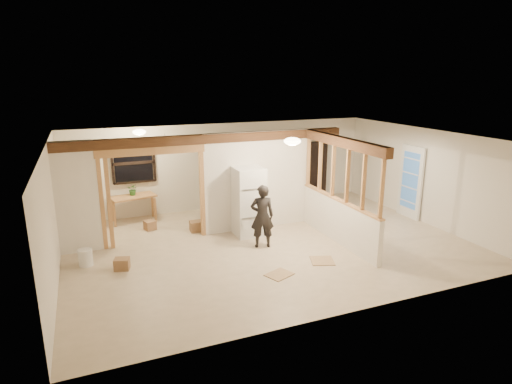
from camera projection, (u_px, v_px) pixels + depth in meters
name	position (u px, v px, depth m)	size (l,w,h in m)	color
floor	(269.00, 244.00, 10.02)	(9.00, 6.50, 0.01)	beige
ceiling	(270.00, 138.00, 9.36)	(9.00, 6.50, 0.01)	white
wall_back	(225.00, 166.00, 12.60)	(9.00, 0.01, 2.50)	silver
wall_front	(352.00, 243.00, 6.78)	(9.00, 0.01, 2.50)	silver
wall_left	(51.00, 217.00, 8.06)	(0.01, 6.50, 2.50)	silver
wall_right	(424.00, 176.00, 11.32)	(0.01, 6.50, 2.50)	silver
partition_left_stub	(77.00, 198.00, 9.29)	(0.90, 0.12, 2.50)	silver
partition_center	(257.00, 181.00, 10.84)	(2.80, 0.12, 2.50)	silver
doorway_frame	(154.00, 197.00, 9.93)	(2.46, 0.14, 2.20)	tan
header_beam_back	(211.00, 139.00, 10.10)	(7.00, 0.18, 0.22)	#50301B
header_beam_right	(342.00, 142.00, 9.62)	(0.18, 3.30, 0.22)	#50301B
pony_wall	(338.00, 221.00, 10.11)	(0.12, 3.20, 1.00)	silver
stud_partition	(340.00, 173.00, 9.81)	(0.14, 3.20, 1.32)	tan
window_back	(134.00, 163.00, 11.50)	(1.12, 0.10, 1.10)	black
french_door	(411.00, 182.00, 11.72)	(0.12, 0.86, 2.00)	white
ceiling_dome_main	(292.00, 141.00, 9.03)	(0.36, 0.36, 0.16)	#FFEABF
ceiling_dome_util	(139.00, 132.00, 10.51)	(0.32, 0.32, 0.14)	#FFEABF
hanging_bulb	(165.00, 147.00, 10.15)	(0.07, 0.07, 0.07)	#FFD88C
refrigerator	(249.00, 201.00, 10.44)	(0.70, 0.68, 1.70)	white
woman	(262.00, 216.00, 9.70)	(0.54, 0.35, 1.48)	#2A2828
work_table	(134.00, 209.00, 11.50)	(1.15, 0.57, 0.72)	tan
potted_plant	(133.00, 189.00, 11.43)	(0.29, 0.25, 0.32)	#3C772A
shop_vac	(74.00, 223.00, 10.46)	(0.51, 0.51, 0.67)	#AC1409
bookshelf	(312.00, 171.00, 13.51)	(0.91, 0.30, 1.82)	black
bucket	(86.00, 257.00, 8.85)	(0.28, 0.28, 0.36)	white
box_util_a	(196.00, 226.00, 10.83)	(0.31, 0.27, 0.27)	#956C48
box_util_b	(150.00, 225.00, 10.95)	(0.26, 0.26, 0.24)	#956C48
box_front	(122.00, 264.00, 8.69)	(0.29, 0.24, 0.24)	#956C48
floor_panel_near	(322.00, 261.00, 9.11)	(0.48, 0.48, 0.02)	tan
floor_panel_far	(279.00, 274.00, 8.48)	(0.50, 0.40, 0.02)	tan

